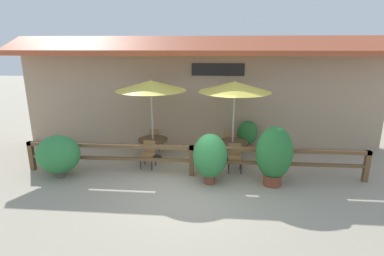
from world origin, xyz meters
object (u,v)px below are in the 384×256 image
object	(u,v)px
potted_plant_corner_fern	(210,156)
potted_plant_entrance_palm	(59,155)
patio_umbrella_near	(151,86)
dining_table_near	(153,143)
patio_umbrella_middle	(235,87)
chair_near_streetside	(149,153)
chair_middle_wallside	(230,140)
chair_near_wallside	(156,138)
dining_table_middle	(232,146)
potted_plant_broad_leaf	(274,154)
chair_middle_streetside	(235,156)
potted_plant_tall_tropical	(247,134)

from	to	relation	value
potted_plant_corner_fern	potted_plant_entrance_palm	distance (m)	4.56
patio_umbrella_near	potted_plant_entrance_palm	bearing A→B (deg)	-144.91
dining_table_near	patio_umbrella_middle	distance (m)	3.43
chair_near_streetside	patio_umbrella_middle	xyz separation A→B (m)	(2.75, 0.72, 2.09)
chair_middle_wallside	dining_table_near	bearing A→B (deg)	28.84
dining_table_near	potted_plant_entrance_palm	distance (m)	3.07
chair_near_wallside	potted_plant_entrance_palm	world-z (taller)	potted_plant_entrance_palm
chair_near_streetside	chair_middle_wallside	xyz separation A→B (m)	(2.70, 1.52, 0.00)
patio_umbrella_near	potted_plant_entrance_palm	world-z (taller)	patio_umbrella_near
patio_umbrella_middle	dining_table_middle	xyz separation A→B (m)	(0.00, 0.00, -2.01)
chair_middle_wallside	chair_near_streetside	bearing A→B (deg)	43.57
potted_plant_corner_fern	potted_plant_broad_leaf	distance (m)	1.80
chair_near_streetside	dining_table_middle	world-z (taller)	chair_near_streetside
chair_near_wallside	patio_umbrella_middle	world-z (taller)	patio_umbrella_middle
dining_table_middle	potted_plant_entrance_palm	world-z (taller)	potted_plant_entrance_palm
chair_near_streetside	chair_middle_streetside	distance (m)	2.80
dining_table_near	dining_table_middle	bearing A→B (deg)	-1.83
chair_near_wallside	chair_middle_wallside	distance (m)	2.79
potted_plant_tall_tropical	chair_near_streetside	bearing A→B (deg)	-149.93
chair_middle_wallside	potted_plant_tall_tropical	xyz separation A→B (m)	(0.67, 0.43, 0.13)
patio_umbrella_near	patio_umbrella_middle	distance (m)	2.77
dining_table_middle	chair_middle_wallside	world-z (taller)	chair_middle_wallside
chair_near_streetside	potted_plant_corner_fern	bearing A→B (deg)	-19.60
patio_umbrella_near	potted_plant_broad_leaf	size ratio (longest dim) A/B	1.60
patio_umbrella_near	chair_middle_streetside	xyz separation A→B (m)	(2.82, -0.89, -2.09)
patio_umbrella_middle	dining_table_near	bearing A→B (deg)	178.17
chair_near_wallside	patio_umbrella_middle	distance (m)	3.64
potted_plant_entrance_palm	chair_near_wallside	bearing A→B (deg)	46.56
patio_umbrella_middle	potted_plant_corner_fern	bearing A→B (deg)	-112.19
dining_table_near	patio_umbrella_near	bearing A→B (deg)	180.00
potted_plant_entrance_palm	potted_plant_broad_leaf	bearing A→B (deg)	-0.37
potted_plant_tall_tropical	chair_middle_streetside	bearing A→B (deg)	-105.81
chair_near_wallside	patio_umbrella_middle	bearing A→B (deg)	172.45
patio_umbrella_middle	chair_middle_wallside	distance (m)	2.24
chair_middle_wallside	potted_plant_corner_fern	size ratio (longest dim) A/B	0.58
patio_umbrella_middle	chair_middle_wallside	xyz separation A→B (m)	(-0.06, 0.80, -2.09)
chair_middle_wallside	potted_plant_entrance_palm	xyz separation A→B (m)	(-5.23, -2.48, 0.21)
potted_plant_broad_leaf	chair_middle_wallside	bearing A→B (deg)	114.11
chair_middle_wallside	patio_umbrella_near	bearing A→B (deg)	28.84
patio_umbrella_near	potted_plant_entrance_palm	xyz separation A→B (m)	(-2.51, -1.76, -1.88)
chair_middle_wallside	chair_middle_streetside	bearing A→B (deg)	107.64
chair_near_streetside	chair_near_wallside	size ratio (longest dim) A/B	1.00
chair_near_streetside	potted_plant_tall_tropical	size ratio (longest dim) A/B	0.76
patio_umbrella_near	chair_near_wallside	bearing A→B (deg)	95.23
patio_umbrella_middle	potted_plant_entrance_palm	xyz separation A→B (m)	(-5.28, -1.68, -1.88)
dining_table_near	chair_middle_wallside	xyz separation A→B (m)	(2.72, 0.71, -0.07)
chair_near_wallside	potted_plant_entrance_palm	xyz separation A→B (m)	(-2.44, -2.57, 0.21)
chair_near_wallside	potted_plant_broad_leaf	size ratio (longest dim) A/B	0.50
patio_umbrella_middle	dining_table_middle	size ratio (longest dim) A/B	2.66
chair_near_wallside	potted_plant_tall_tropical	size ratio (longest dim) A/B	0.76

